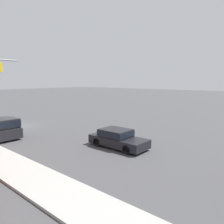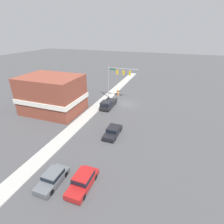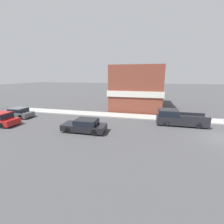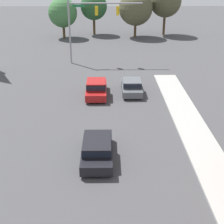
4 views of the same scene
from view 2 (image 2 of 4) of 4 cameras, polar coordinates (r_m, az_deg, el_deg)
The scene contains 9 objects.
ground_plane at distance 40.45m, azimuth 4.82°, elevation 2.69°, with size 200.00×200.00×0.00m, color #424244.
sidewalk_curb at distance 42.13m, azimuth -2.68°, elevation 3.80°, with size 2.40×60.00×0.14m.
near_signal_assembly at distance 41.82m, azimuth 1.82°, elevation 11.92°, with size 7.37×0.49×7.89m.
car_lead at distance 28.33m, azimuth 0.33°, elevation -6.19°, with size 1.91×4.61×1.38m.
car_oncoming at distance 21.65m, azimuth -18.82°, elevation -19.60°, with size 1.86×4.22×1.39m.
car_second_ahead at distance 20.48m, azimuth -9.45°, elevation -21.14°, with size 1.90×4.52×1.58m.
pickup_truck_parked at distance 37.87m, azimuth -1.38°, elevation 2.64°, with size 2.05×5.64×1.85m.
construction_barrel at distance 46.06m, azimuth 1.93°, elevation 6.37°, with size 0.56×0.56×1.08m.
corner_brick_building at distance 37.24m, azimuth -18.94°, elevation 5.31°, with size 11.78×8.61×7.40m.
Camera 2 is at (-9.47, 36.11, 15.58)m, focal length 28.00 mm.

